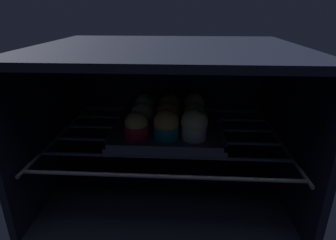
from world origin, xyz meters
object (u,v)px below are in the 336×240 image
object	(u,v)px
muffin_row0_col2	(194,125)
muffin_row2_col0	(145,107)
muffin_row1_col1	(166,116)
muffin_row0_col1	(165,125)
muffin_row1_col2	(194,116)
baking_tray	(168,128)
muffin_row2_col2	(194,107)
muffin_row0_col0	(136,126)
muffin_row2_col1	(169,107)
muffin_row1_col0	(142,116)

from	to	relation	value
muffin_row0_col2	muffin_row2_col0	distance (cm)	18.77
muffin_row0_col2	muffin_row1_col1	size ratio (longest dim) A/B	1.10
muffin_row0_col1	muffin_row1_col1	bearing A→B (deg)	91.59
muffin_row1_col1	muffin_row1_col2	size ratio (longest dim) A/B	0.98
muffin_row2_col0	baking_tray	bearing A→B (deg)	-45.42
muffin_row2_col2	muffin_row0_col1	bearing A→B (deg)	-116.82
muffin_row0_col0	muffin_row2_col1	bearing A→B (deg)	63.79
muffin_row2_col2	muffin_row2_col0	bearing A→B (deg)	-179.50
muffin_row1_col1	muffin_row2_col0	xyz separation A→B (cm)	(-6.29, 7.16, 0.03)
muffin_row0_col1	muffin_row2_col1	size ratio (longest dim) A/B	1.03
muffin_row0_col0	muffin_row1_col1	xyz separation A→B (cm)	(6.47, 6.25, 0.15)
muffin_row0_col0	muffin_row0_col1	bearing A→B (deg)	-1.91
muffin_row0_col1	muffin_row0_col2	bearing A→B (deg)	1.77
muffin_row1_col1	muffin_row2_col2	world-z (taller)	muffin_row2_col2
muffin_row0_col2	muffin_row2_col2	bearing A→B (deg)	88.70
muffin_row1_col2	muffin_row0_col0	bearing A→B (deg)	-152.98
muffin_row2_col0	muffin_row2_col2	xyz separation A→B (cm)	(13.42, 0.12, 0.23)
muffin_row2_col0	muffin_row2_col2	world-z (taller)	muffin_row2_col2
muffin_row0_col2	muffin_row2_col0	world-z (taller)	muffin_row0_col2
baking_tray	muffin_row0_col1	xyz separation A→B (cm)	(-0.22, -6.84, 3.71)
muffin_row1_col1	muffin_row2_col0	bearing A→B (deg)	131.33
muffin_row2_col1	muffin_row2_col2	world-z (taller)	muffin_row2_col2
muffin_row0_col1	muffin_row2_col1	world-z (taller)	muffin_row0_col1
baking_tray	muffin_row2_col1	distance (cm)	7.68
muffin_row1_col1	muffin_row2_col1	xyz separation A→B (cm)	(0.14, 7.19, 0.14)
muffin_row1_col2	muffin_row2_col0	bearing A→B (deg)	153.61
muffin_row0_col0	muffin_row0_col2	world-z (taller)	muffin_row0_col2
muffin_row0_col1	muffin_row1_col0	distance (cm)	9.00
baking_tray	muffin_row2_col2	size ratio (longest dim) A/B	3.83
muffin_row1_col0	muffin_row1_col1	distance (cm)	6.01
muffin_row1_col1	muffin_row2_col0	distance (cm)	9.53
muffin_row0_col0	muffin_row2_col0	distance (cm)	13.41
muffin_row1_col2	muffin_row2_col2	xyz separation A→B (cm)	(0.19, 6.68, 0.27)
muffin_row0_col2	muffin_row2_col0	xyz separation A→B (cm)	(-13.11, 13.42, -0.48)
muffin_row0_col1	muffin_row2_col2	distance (cm)	15.40
muffin_row0_col0	muffin_row1_col2	size ratio (longest dim) A/B	0.93
baking_tray	muffin_row1_col2	world-z (taller)	muffin_row1_col2
muffin_row1_col2	muffin_row2_col1	distance (cm)	9.47
baking_tray	muffin_row0_col2	distance (cm)	10.03
muffin_row1_col1	baking_tray	bearing A→B (deg)	42.99
baking_tray	muffin_row0_col2	size ratio (longest dim) A/B	3.69
muffin_row1_col0	muffin_row1_col1	xyz separation A→B (cm)	(6.01, -0.05, 0.07)
muffin_row2_col2	muffin_row1_col0	bearing A→B (deg)	-151.21
muffin_row0_col1	muffin_row1_col2	xyz separation A→B (cm)	(6.76, 7.06, -0.32)
muffin_row1_col1	muffin_row1_col0	bearing A→B (deg)	179.48
muffin_row0_col1	muffin_row2_col0	world-z (taller)	muffin_row0_col1
baking_tray	muffin_row1_col0	world-z (taller)	muffin_row1_col0
muffin_row0_col2	muffin_row2_col2	xyz separation A→B (cm)	(0.31, 13.54, -0.25)
baking_tray	muffin_row0_col2	xyz separation A→B (cm)	(6.42, -6.63, 3.90)
muffin_row0_col0	muffin_row2_col0	xyz separation A→B (cm)	(0.18, 13.41, 0.18)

